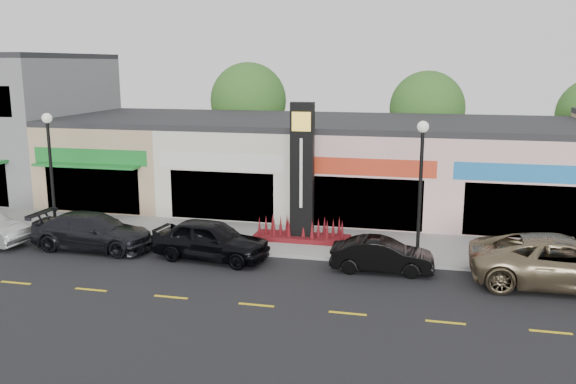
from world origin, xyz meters
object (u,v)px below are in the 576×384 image
at_px(pylon_sign, 302,192).
at_px(car_gold_suv, 564,262).
at_px(car_dark_sedan, 93,231).
at_px(car_black_sedan, 211,240).
at_px(car_black_conv, 382,255).
at_px(lamp_west_near, 50,162).
at_px(lamp_east_near, 421,177).

relative_size(pylon_sign, car_gold_suv, 0.93).
height_order(pylon_sign, car_dark_sedan, pylon_sign).
bearing_deg(car_black_sedan, car_black_conv, -82.31).
bearing_deg(pylon_sign, car_gold_suv, -16.92).
relative_size(pylon_sign, car_black_conv, 1.55).
bearing_deg(car_dark_sedan, car_gold_suv, -89.39).
bearing_deg(pylon_sign, car_dark_sedan, -161.35).
distance_m(lamp_west_near, car_black_sedan, 8.44).
relative_size(car_dark_sedan, car_black_sedan, 1.11).
bearing_deg(car_gold_suv, car_dark_sedan, 88.70).
height_order(lamp_west_near, pylon_sign, pylon_sign).
height_order(lamp_west_near, car_gold_suv, lamp_west_near).
xyz_separation_m(lamp_east_near, car_gold_suv, (5.06, -1.37, -2.58)).
xyz_separation_m(lamp_west_near, lamp_east_near, (16.00, 0.00, 0.00)).
bearing_deg(car_black_conv, car_gold_suv, -92.75).
xyz_separation_m(pylon_sign, car_black_sedan, (-3.10, -3.01, -1.46)).
bearing_deg(car_black_conv, car_black_sedan, 89.03).
bearing_deg(lamp_west_near, car_black_sedan, -9.44).
bearing_deg(lamp_west_near, car_black_conv, -4.81).
bearing_deg(car_black_sedan, lamp_east_near, -73.74).
relative_size(car_dark_sedan, car_gold_suv, 0.82).
relative_size(car_dark_sedan, car_black_conv, 1.37).
bearing_deg(car_gold_suv, lamp_east_near, 74.28).
height_order(lamp_east_near, car_black_conv, lamp_east_near).
xyz_separation_m(lamp_west_near, car_gold_suv, (21.06, -1.37, -2.58)).
xyz_separation_m(car_dark_sedan, car_gold_suv, (18.50, -0.22, 0.13)).
xyz_separation_m(car_dark_sedan, car_black_conv, (12.15, -0.09, -0.13)).
bearing_deg(lamp_west_near, pylon_sign, 8.77).
relative_size(pylon_sign, car_dark_sedan, 1.14).
bearing_deg(lamp_west_near, lamp_east_near, 0.00).
bearing_deg(lamp_east_near, lamp_west_near, 180.00).
height_order(car_dark_sedan, car_black_conv, car_dark_sedan).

